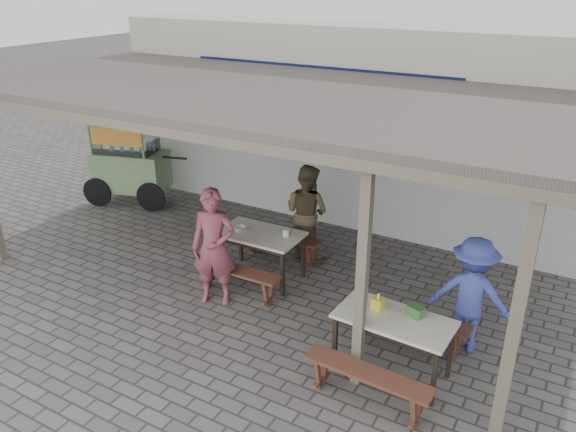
{
  "coord_description": "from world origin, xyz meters",
  "views": [
    {
      "loc": [
        4.24,
        -5.76,
        4.29
      ],
      "look_at": [
        0.42,
        0.9,
        0.97
      ],
      "focal_mm": 35.0,
      "sensor_mm": 36.0,
      "label": 1
    }
  ],
  "objects_px": {
    "patron_street_side": "(214,247)",
    "donation_box": "(416,311)",
    "bench_right_wall": "(413,321)",
    "patron_wall_side": "(307,212)",
    "table_left": "(260,238)",
    "condiment_bowl": "(240,228)",
    "bench_left_wall": "(281,241)",
    "condiment_jar": "(286,233)",
    "vendor_cart": "(129,160)",
    "bench_left_street": "(237,276)",
    "patron_right_table": "(471,295)",
    "bench_right_street": "(367,380)",
    "tissue_box": "(378,303)",
    "table_right": "(394,324)"
  },
  "relations": [
    {
      "from": "patron_right_table",
      "to": "condiment_jar",
      "type": "height_order",
      "value": "patron_right_table"
    },
    {
      "from": "table_left",
      "to": "condiment_bowl",
      "type": "xyz_separation_m",
      "value": [
        -0.34,
        -0.04,
        0.1
      ]
    },
    {
      "from": "table_left",
      "to": "condiment_bowl",
      "type": "bearing_deg",
      "value": -174.84
    },
    {
      "from": "bench_right_wall",
      "to": "condiment_bowl",
      "type": "distance_m",
      "value": 2.95
    },
    {
      "from": "bench_left_street",
      "to": "condiment_bowl",
      "type": "relative_size",
      "value": 7.95
    },
    {
      "from": "patron_street_side",
      "to": "donation_box",
      "type": "bearing_deg",
      "value": -23.87
    },
    {
      "from": "vendor_cart",
      "to": "donation_box",
      "type": "distance_m",
      "value": 7.03
    },
    {
      "from": "bench_left_wall",
      "to": "vendor_cart",
      "type": "relative_size",
      "value": 0.69
    },
    {
      "from": "bench_right_wall",
      "to": "vendor_cart",
      "type": "xyz_separation_m",
      "value": [
        -6.48,
        1.83,
        0.56
      ]
    },
    {
      "from": "patron_street_side",
      "to": "bench_left_wall",
      "type": "bearing_deg",
      "value": 61.92
    },
    {
      "from": "table_left",
      "to": "bench_left_wall",
      "type": "distance_m",
      "value": 0.73
    },
    {
      "from": "patron_wall_side",
      "to": "tissue_box",
      "type": "relative_size",
      "value": 12.4
    },
    {
      "from": "bench_right_wall",
      "to": "patron_wall_side",
      "type": "distance_m",
      "value": 2.72
    },
    {
      "from": "bench_right_street",
      "to": "bench_right_wall",
      "type": "relative_size",
      "value": 1.0
    },
    {
      "from": "bench_left_wall",
      "to": "condiment_bowl",
      "type": "relative_size",
      "value": 7.95
    },
    {
      "from": "bench_left_wall",
      "to": "patron_wall_side",
      "type": "bearing_deg",
      "value": 44.89
    },
    {
      "from": "table_right",
      "to": "patron_street_side",
      "type": "bearing_deg",
      "value": 177.33
    },
    {
      "from": "donation_box",
      "to": "bench_left_wall",
      "type": "bearing_deg",
      "value": 148.87
    },
    {
      "from": "condiment_jar",
      "to": "condiment_bowl",
      "type": "bearing_deg",
      "value": -169.71
    },
    {
      "from": "tissue_box",
      "to": "patron_wall_side",
      "type": "bearing_deg",
      "value": 134.93
    },
    {
      "from": "condiment_jar",
      "to": "vendor_cart",
      "type": "bearing_deg",
      "value": 163.98
    },
    {
      "from": "donation_box",
      "to": "patron_right_table",
      "type": "bearing_deg",
      "value": 60.57
    },
    {
      "from": "bench_right_street",
      "to": "condiment_bowl",
      "type": "bearing_deg",
      "value": 150.77
    },
    {
      "from": "bench_right_wall",
      "to": "patron_wall_side",
      "type": "xyz_separation_m",
      "value": [
        -2.26,
        1.44,
        0.46
      ]
    },
    {
      "from": "bench_left_street",
      "to": "patron_right_table",
      "type": "relative_size",
      "value": 0.9
    },
    {
      "from": "bench_right_street",
      "to": "patron_street_side",
      "type": "xyz_separation_m",
      "value": [
        -2.67,
        0.91,
        0.51
      ]
    },
    {
      "from": "table_left",
      "to": "bench_right_street",
      "type": "height_order",
      "value": "table_left"
    },
    {
      "from": "bench_left_street",
      "to": "bench_right_street",
      "type": "xyz_separation_m",
      "value": [
        2.47,
        -1.16,
        0.0
      ]
    },
    {
      "from": "bench_right_street",
      "to": "patron_right_table",
      "type": "xyz_separation_m",
      "value": [
        0.66,
        1.59,
        0.41
      ]
    },
    {
      "from": "table_left",
      "to": "patron_wall_side",
      "type": "distance_m",
      "value": 1.0
    },
    {
      "from": "patron_wall_side",
      "to": "condiment_jar",
      "type": "distance_m",
      "value": 0.86
    },
    {
      "from": "bench_left_wall",
      "to": "table_right",
      "type": "xyz_separation_m",
      "value": [
        2.53,
        -1.79,
        0.34
      ]
    },
    {
      "from": "bench_left_wall",
      "to": "bench_right_street",
      "type": "bearing_deg",
      "value": -45.46
    },
    {
      "from": "bench_right_street",
      "to": "patron_street_side",
      "type": "relative_size",
      "value": 0.84
    },
    {
      "from": "table_left",
      "to": "donation_box",
      "type": "xyz_separation_m",
      "value": [
        2.7,
        -0.99,
        0.14
      ]
    },
    {
      "from": "table_right",
      "to": "patron_right_table",
      "type": "xyz_separation_m",
      "value": [
        0.63,
        0.93,
        0.08
      ]
    },
    {
      "from": "bench_right_street",
      "to": "bench_left_street",
      "type": "bearing_deg",
      "value": 157.74
    },
    {
      "from": "bench_left_street",
      "to": "bench_right_wall",
      "type": "relative_size",
      "value": 0.95
    },
    {
      "from": "patron_wall_side",
      "to": "condiment_jar",
      "type": "relative_size",
      "value": 15.4
    },
    {
      "from": "patron_right_table",
      "to": "condiment_bowl",
      "type": "distance_m",
      "value": 3.48
    },
    {
      "from": "table_left",
      "to": "table_right",
      "type": "relative_size",
      "value": 0.94
    },
    {
      "from": "bench_left_street",
      "to": "tissue_box",
      "type": "height_order",
      "value": "tissue_box"
    },
    {
      "from": "patron_street_side",
      "to": "tissue_box",
      "type": "relative_size",
      "value": 13.24
    },
    {
      "from": "bench_left_wall",
      "to": "condiment_bowl",
      "type": "bearing_deg",
      "value": -116.52
    },
    {
      "from": "bench_left_wall",
      "to": "patron_street_side",
      "type": "bearing_deg",
      "value": -97.37
    },
    {
      "from": "bench_right_street",
      "to": "donation_box",
      "type": "distance_m",
      "value": 0.96
    },
    {
      "from": "bench_right_street",
      "to": "vendor_cart",
      "type": "distance_m",
      "value": 7.16
    },
    {
      "from": "vendor_cart",
      "to": "patron_street_side",
      "type": "xyz_separation_m",
      "value": [
        3.75,
        -2.22,
        -0.05
      ]
    },
    {
      "from": "table_left",
      "to": "bench_right_wall",
      "type": "bearing_deg",
      "value": -11.95
    },
    {
      "from": "bench_right_wall",
      "to": "condiment_jar",
      "type": "xyz_separation_m",
      "value": [
        -2.16,
        0.59,
        0.47
      ]
    }
  ]
}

